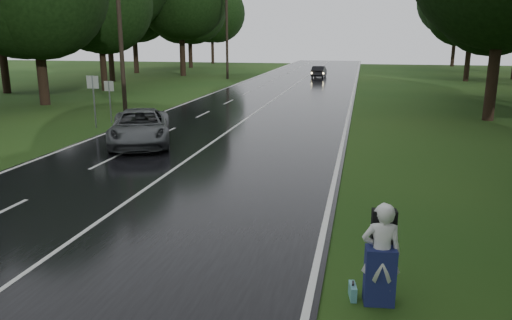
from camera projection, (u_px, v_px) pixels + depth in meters
The scene contains 17 objects.
ground at pixel (51, 257), 10.93m from camera, with size 160.00×160.00×0.00m, color #224013.
road at pixel (250, 116), 29.88m from camera, with size 12.00×140.00×0.04m, color black.
lane_center at pixel (250, 116), 29.88m from camera, with size 0.12×140.00×0.01m, color silver.
grey_car at pixel (140, 127), 21.96m from camera, with size 2.54×5.50×1.53m, color #494D4E.
far_car at pixel (319, 72), 57.48m from camera, with size 1.38×3.97×1.31m, color black.
hitchhiker at pixel (381, 257), 8.85m from camera, with size 0.75×0.69×1.94m.
suitcase at pixel (353, 291), 9.18m from camera, with size 0.11×0.39×0.27m, color teal.
utility_pole_mid at pixel (125, 111), 32.19m from camera, with size 1.80×0.28×9.16m, color black, non-canonical shape.
utility_pole_far at pixel (228, 79), 56.06m from camera, with size 1.80×0.28×10.01m, color black, non-canonical shape.
road_sign_a at pixel (96, 128), 26.27m from camera, with size 0.66×0.10×2.74m, color white, non-canonical shape.
road_sign_b at pixel (112, 122), 27.85m from camera, with size 0.56×0.10×2.32m, color white, non-canonical shape.
tree_left_d at pixel (46, 105), 35.06m from camera, with size 8.25×8.25×12.90m, color black, non-canonical shape.
tree_left_e at pixel (105, 90), 44.13m from camera, with size 8.09×8.09×12.64m, color black, non-canonical shape.
tree_left_f at pixel (183, 76), 60.37m from camera, with size 10.57×10.57×16.52m, color black, non-canonical shape.
tree_right_d at pixel (487, 120), 28.61m from camera, with size 10.11×10.11×15.80m, color black, non-canonical shape.
tree_right_e at pixel (490, 98), 38.87m from camera, with size 8.35×8.35×13.05m, color black, non-canonical shape.
tree_right_f at pixel (465, 81), 53.11m from camera, with size 8.77×8.77×13.70m, color black, non-canonical shape.
Camera 1 is at (6.57, -8.89, 4.76)m, focal length 34.66 mm.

